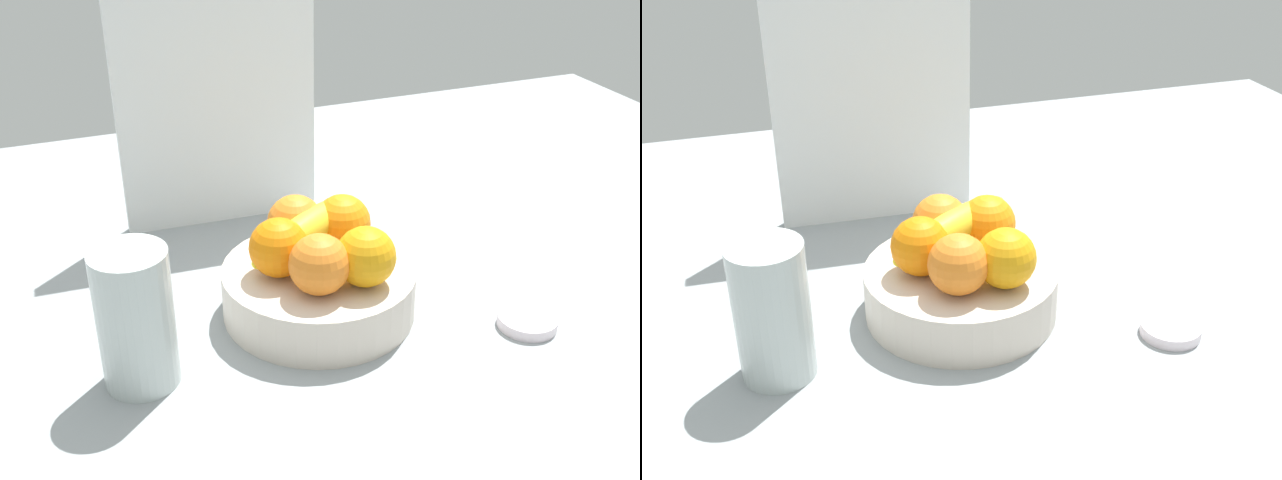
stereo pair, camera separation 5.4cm
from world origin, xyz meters
The scene contains 11 objects.
ground_plane centered at (0.00, 0.00, -1.50)cm, with size 180.00×140.00×3.00cm, color #8D9598.
fruit_bowl centered at (-0.76, -0.41, 3.05)cm, with size 23.13×23.13×6.10cm, color beige.
orange_front_left centered at (-2.55, -4.75, 9.59)cm, with size 6.97×6.97×6.97cm, color orange.
orange_front_right centered at (2.93, -5.05, 9.59)cm, with size 6.97×6.97×6.97cm, color orange.
orange_center centered at (3.73, 3.60, 9.59)cm, with size 6.97×6.97×6.97cm, color orange.
orange_back_left centered at (-1.61, 5.58, 9.59)cm, with size 6.97×6.97×6.97cm, color orange.
orange_back_right centered at (-5.49, 0.52, 9.59)cm, with size 6.97×6.97×6.97cm, color orange.
banana_bunch centered at (-0.45, 3.09, 9.20)cm, with size 17.66×12.42×6.20cm.
cutting_board centered at (-4.76, 28.68, 18.00)cm, with size 28.00×1.80×36.00cm, color white.
thermos_tumbler centered at (-23.04, -5.31, 7.84)cm, with size 8.03×8.03×15.69cm, color #B5BFBD.
jar_lid centered at (21.05, -11.90, 0.67)cm, with size 7.02×7.02×1.34cm, color white.
Camera 1 is at (-30.09, -74.72, 53.78)cm, focal length 44.34 mm.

